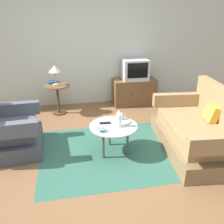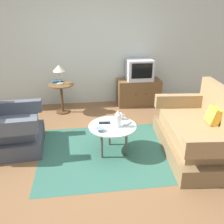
# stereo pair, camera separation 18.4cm
# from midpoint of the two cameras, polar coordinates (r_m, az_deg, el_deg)

# --- Properties ---
(ground_plane) EXTENTS (16.00, 16.00, 0.00)m
(ground_plane) POSITION_cam_midpoint_polar(r_m,az_deg,el_deg) (3.61, -2.71, -10.60)
(ground_plane) COLOR brown
(back_wall) EXTENTS (9.00, 0.12, 2.70)m
(back_wall) POSITION_cam_midpoint_polar(r_m,az_deg,el_deg) (5.41, -6.80, 15.94)
(back_wall) COLOR #B2BCB2
(back_wall) RESTS_ON ground
(area_rug) EXTENTS (2.17, 1.74, 0.00)m
(area_rug) POSITION_cam_midpoint_polar(r_m,az_deg,el_deg) (3.74, -1.11, -9.30)
(area_rug) COLOR #2D5B4C
(area_rug) RESTS_ON ground
(armchair) EXTENTS (0.93, 0.97, 0.91)m
(armchair) POSITION_cam_midpoint_polar(r_m,az_deg,el_deg) (3.98, -24.79, -4.44)
(armchair) COLOR #3E424B
(armchair) RESTS_ON ground
(couch) EXTENTS (1.08, 1.75, 0.94)m
(couch) POSITION_cam_midpoint_polar(r_m,az_deg,el_deg) (3.87, 18.62, -4.31)
(couch) COLOR brown
(couch) RESTS_ON ground
(coffee_table) EXTENTS (0.70, 0.70, 0.44)m
(coffee_table) POSITION_cam_midpoint_polar(r_m,az_deg,el_deg) (3.54, -1.16, -3.86)
(coffee_table) COLOR #B2C6C1
(coffee_table) RESTS_ON ground
(side_table) EXTENTS (0.51, 0.51, 0.61)m
(side_table) POSITION_cam_midpoint_polar(r_m,az_deg,el_deg) (5.05, -13.68, 4.34)
(side_table) COLOR brown
(side_table) RESTS_ON ground
(tv_stand) EXTENTS (0.94, 0.47, 0.57)m
(tv_stand) POSITION_cam_midpoint_polar(r_m,az_deg,el_deg) (5.49, 4.23, 4.76)
(tv_stand) COLOR brown
(tv_stand) RESTS_ON ground
(television) EXTENTS (0.55, 0.46, 0.44)m
(television) POSITION_cam_midpoint_polar(r_m,az_deg,el_deg) (5.36, 4.38, 9.92)
(television) COLOR #B7B7BC
(television) RESTS_ON tv_stand
(table_lamp) EXTENTS (0.24, 0.24, 0.39)m
(table_lamp) POSITION_cam_midpoint_polar(r_m,az_deg,el_deg) (4.92, -14.35, 9.60)
(table_lamp) COLOR #9E937A
(table_lamp) RESTS_ON side_table
(vase) EXTENTS (0.09, 0.09, 0.25)m
(vase) POSITION_cam_midpoint_polar(r_m,az_deg,el_deg) (3.44, 0.12, -1.60)
(vase) COLOR white
(vase) RESTS_ON coffee_table
(mug) EXTENTS (0.14, 0.09, 0.10)m
(mug) POSITION_cam_midpoint_polar(r_m,az_deg,el_deg) (3.70, 0.38, -1.03)
(mug) COLOR white
(mug) RESTS_ON coffee_table
(bowl) EXTENTS (0.13, 0.13, 0.05)m
(bowl) POSITION_cam_midpoint_polar(r_m,az_deg,el_deg) (3.36, -4.17, -4.25)
(bowl) COLOR slate
(bowl) RESTS_ON coffee_table
(tv_remote_dark) EXTENTS (0.17, 0.06, 0.02)m
(tv_remote_dark) POSITION_cam_midpoint_polar(r_m,az_deg,el_deg) (3.58, -3.11, -2.60)
(tv_remote_dark) COLOR black
(tv_remote_dark) RESTS_ON coffee_table
(tv_remote_silver) EXTENTS (0.14, 0.15, 0.02)m
(tv_remote_silver) POSITION_cam_midpoint_polar(r_m,az_deg,el_deg) (3.58, 2.33, -2.61)
(tv_remote_silver) COLOR #B2B2B7
(tv_remote_silver) RESTS_ON coffee_table
(book) EXTENTS (0.25, 0.20, 0.03)m
(book) POSITION_cam_midpoint_polar(r_m,az_deg,el_deg) (5.17, -14.82, 6.81)
(book) COLOR navy
(book) RESTS_ON side_table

